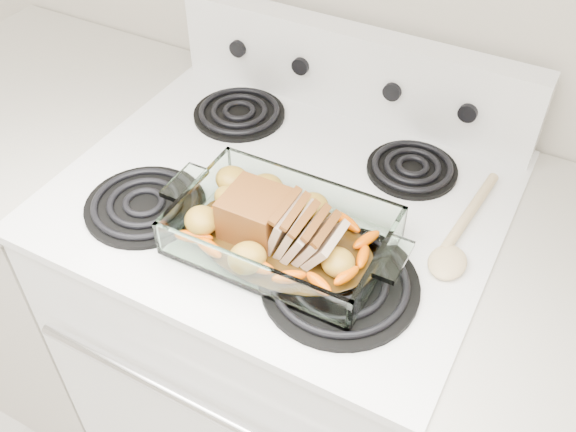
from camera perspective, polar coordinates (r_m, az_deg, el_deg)
The scene contains 6 objects.
electric_range at distance 1.51m, azimuth -0.37°, elevation -10.57°, with size 0.78×0.70×1.12m.
counter_left at distance 1.82m, azimuth -19.08°, elevation -2.21°, with size 0.58×0.68×0.93m.
baking_dish at distance 1.04m, azimuth -0.52°, elevation -1.85°, with size 0.34×0.22×0.07m.
pork_roast at distance 1.03m, azimuth -1.47°, elevation -0.44°, with size 0.20×0.10×0.08m.
roast_vegetables at distance 1.06m, azimuth 0.24°, elevation -0.13°, with size 0.36×0.20×0.04m.
wooden_spoon at distance 1.10m, azimuth 14.85°, elevation -2.02°, with size 0.06×0.28×0.02m.
Camera 1 is at (0.43, 0.89, 1.71)m, focal length 40.00 mm.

